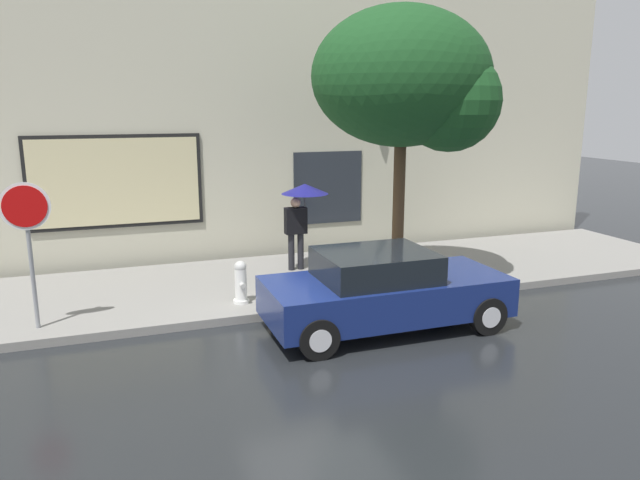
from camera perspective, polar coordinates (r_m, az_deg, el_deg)
The scene contains 8 objects.
ground_plane at distance 9.99m, azimuth 0.08°, elevation -9.16°, with size 60.00×60.00×0.00m, color black.
sidewalk at distance 12.68m, azimuth -4.50°, elevation -4.05°, with size 20.00×4.00×0.15m, color gray.
building_facade at distance 14.56m, azimuth -7.49°, elevation 11.66°, with size 20.00×0.67×7.00m.
parked_car at distance 10.16m, azimuth 6.06°, elevation -4.82°, with size 4.08×1.83×1.37m.
fire_hydrant at distance 11.13m, azimuth -7.56°, elevation -4.02°, with size 0.30×0.44×0.80m.
pedestrian_with_umbrella at distance 13.07m, azimuth -1.72°, elevation 3.72°, with size 1.03×1.03×1.91m.
street_tree at distance 11.88m, azimuth 8.76°, elevation 14.63°, with size 3.53×3.00×5.43m.
stop_sign at distance 10.52m, azimuth -26.12°, elevation 1.14°, with size 0.76×0.10×2.41m.
Camera 1 is at (-3.12, -8.73, 3.73)m, focal length 33.60 mm.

